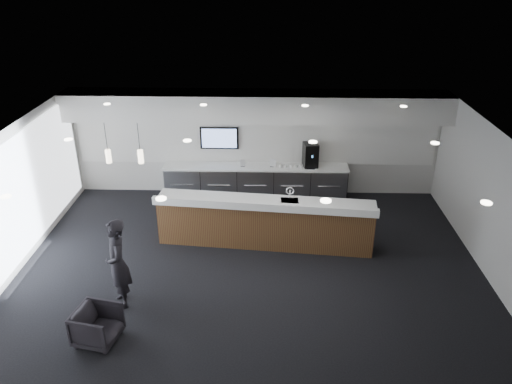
{
  "coord_description": "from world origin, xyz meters",
  "views": [
    {
      "loc": [
        0.38,
        -8.98,
        6.2
      ],
      "look_at": [
        0.08,
        1.3,
        1.27
      ],
      "focal_mm": 35.0,
      "sensor_mm": 36.0,
      "label": 1
    }
  ],
  "objects_px": {
    "service_counter": "(265,222)",
    "armchair": "(97,325)",
    "coffee_machine": "(310,155)",
    "lounge_guest": "(118,264)"
  },
  "relations": [
    {
      "from": "service_counter",
      "to": "armchair",
      "type": "height_order",
      "value": "service_counter"
    },
    {
      "from": "service_counter",
      "to": "lounge_guest",
      "type": "distance_m",
      "value": 3.61
    },
    {
      "from": "service_counter",
      "to": "armchair",
      "type": "bearing_deg",
      "value": -124.93
    },
    {
      "from": "lounge_guest",
      "to": "coffee_machine",
      "type": "bearing_deg",
      "value": 118.68
    },
    {
      "from": "coffee_machine",
      "to": "lounge_guest",
      "type": "relative_size",
      "value": 0.36
    },
    {
      "from": "coffee_machine",
      "to": "armchair",
      "type": "height_order",
      "value": "coffee_machine"
    },
    {
      "from": "service_counter",
      "to": "armchair",
      "type": "distance_m",
      "value": 4.44
    },
    {
      "from": "service_counter",
      "to": "coffee_machine",
      "type": "distance_m",
      "value": 2.88
    },
    {
      "from": "service_counter",
      "to": "coffee_machine",
      "type": "height_order",
      "value": "coffee_machine"
    },
    {
      "from": "coffee_machine",
      "to": "armchair",
      "type": "distance_m",
      "value": 7.22
    }
  ]
}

